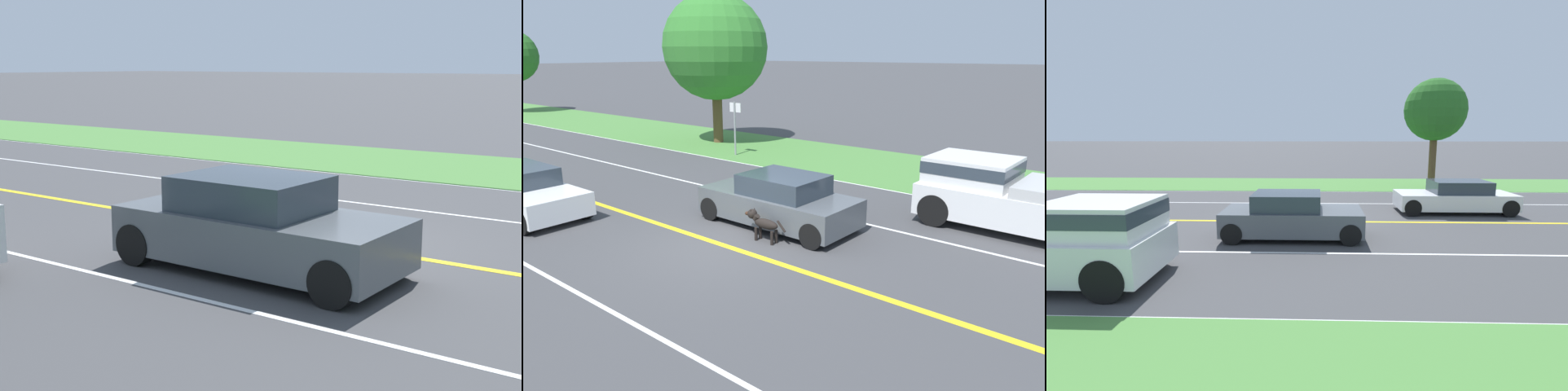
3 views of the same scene
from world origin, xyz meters
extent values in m
plane|color=#424244|center=(0.00, 0.00, 0.00)|extent=(400.00, 400.00, 0.00)
cube|color=yellow|center=(0.00, 0.00, 0.00)|extent=(0.18, 160.00, 0.01)
cube|color=white|center=(7.00, 0.00, 0.00)|extent=(0.14, 160.00, 0.01)
cube|color=white|center=(-7.00, 0.00, 0.00)|extent=(0.14, 160.00, 0.01)
cube|color=white|center=(3.50, 0.00, 0.00)|extent=(0.10, 160.00, 0.01)
cube|color=white|center=(-3.50, 0.00, 0.00)|extent=(0.10, 160.00, 0.01)
cube|color=#4C843D|center=(-10.00, 0.00, 0.01)|extent=(6.00, 160.00, 0.03)
cube|color=#51565B|center=(1.98, -0.08, 0.53)|extent=(1.83, 4.22, 0.71)
cube|color=#2D3842|center=(1.98, -0.25, 1.14)|extent=(1.58, 2.03, 0.51)
cylinder|color=black|center=(2.81, 1.62, 0.32)|extent=(0.22, 0.63, 0.63)
cylinder|color=black|center=(2.81, -1.78, 0.32)|extent=(0.22, 0.63, 0.63)
cylinder|color=black|center=(1.15, 1.62, 0.32)|extent=(0.22, 0.63, 0.63)
cylinder|color=black|center=(1.15, -1.78, 0.32)|extent=(0.22, 0.63, 0.63)
ellipsoid|color=black|center=(0.82, -0.64, 0.45)|extent=(0.24, 0.72, 0.24)
cylinder|color=black|center=(0.90, -0.39, 0.17)|extent=(0.08, 0.08, 0.33)
cylinder|color=black|center=(0.91, -0.89, 0.17)|extent=(0.08, 0.08, 0.33)
cylinder|color=black|center=(0.74, -0.40, 0.17)|extent=(0.08, 0.08, 0.33)
cylinder|color=black|center=(0.75, -0.90, 0.17)|extent=(0.08, 0.08, 0.33)
cylinder|color=black|center=(0.81, -0.34, 0.55)|extent=(0.15, 0.20, 0.19)
sphere|color=black|center=(0.81, -0.22, 0.62)|extent=(0.25, 0.25, 0.24)
ellipsoid|color=#331E14|center=(0.81, -0.05, 0.60)|extent=(0.11, 0.12, 0.09)
cone|color=black|center=(0.88, -0.23, 0.71)|extent=(0.08, 0.08, 0.11)
cone|color=black|center=(0.75, -0.23, 0.71)|extent=(0.08, 0.08, 0.11)
cylinder|color=black|center=(0.83, -1.11, 0.49)|extent=(0.06, 0.27, 0.27)
cube|color=silver|center=(5.45, -3.86, 1.42)|extent=(1.84, 2.12, 0.69)
cube|color=#2D3842|center=(5.45, -3.86, 1.52)|extent=(1.87, 2.15, 0.31)
cylinder|color=black|center=(6.41, -3.28, 0.43)|extent=(0.22, 0.85, 0.85)
cylinder|color=black|center=(4.49, -3.28, 0.43)|extent=(0.22, 0.85, 0.85)
cube|color=white|center=(-1.80, 6.24, 0.50)|extent=(1.80, 4.59, 0.63)
cube|color=#2D3842|center=(-1.80, 6.43, 1.06)|extent=(1.55, 2.20, 0.50)
cylinder|color=black|center=(-2.61, 4.38, 0.33)|extent=(0.22, 0.66, 0.66)
cylinder|color=black|center=(-2.61, 8.11, 0.33)|extent=(0.22, 0.66, 0.66)
cylinder|color=black|center=(-0.99, 4.38, 0.33)|extent=(0.22, 0.66, 0.66)
cylinder|color=black|center=(-0.99, 8.11, 0.33)|extent=(0.22, 0.66, 0.66)
cylinder|color=brown|center=(-8.77, 7.53, 1.72)|extent=(0.42, 0.42, 3.45)
sphere|color=#286623|center=(-8.77, 7.53, 4.61)|extent=(3.59, 3.59, 3.59)
camera|label=1|loc=(10.31, 5.91, 2.99)|focal=50.00mm
camera|label=2|loc=(-7.82, -8.26, 4.42)|focal=35.00mm
camera|label=3|loc=(12.42, 0.71, 3.09)|focal=24.00mm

